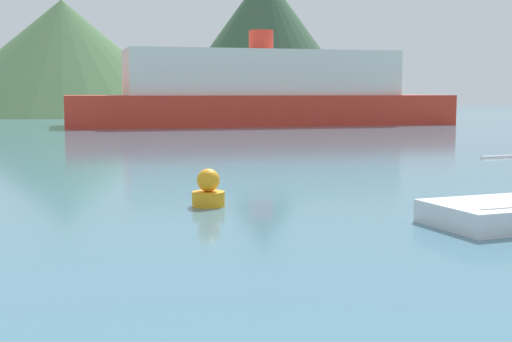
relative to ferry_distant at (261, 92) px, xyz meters
The scene contains 4 objects.
ferry_distant is the anchor object (origin of this frame).
buoy_marker 40.78m from the ferry_distant, 106.46° to the right, with size 0.77×0.77×0.88m.
hill_central 35.03m from the ferry_distant, 116.56° to the left, with size 31.18×31.18×13.17m.
hill_east 35.09m from the ferry_distant, 74.54° to the left, with size 25.99×25.99×17.73m.
Camera 1 is at (-3.76, 1.32, 2.67)m, focal length 50.00 mm.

